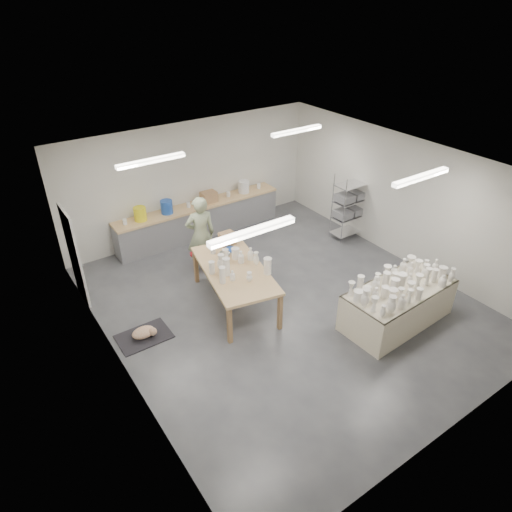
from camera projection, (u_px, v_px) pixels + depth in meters
room at (280, 216)px, 8.72m from camera, size 8.00×8.02×3.00m
back_counter at (200, 219)px, 12.11m from camera, size 4.60×0.60×1.24m
wire_shelf at (350, 205)px, 11.83m from camera, size 0.88×0.48×1.80m
drying_table at (397, 303)px, 9.01m from camera, size 2.35×1.20×1.19m
work_table at (234, 266)px, 9.37m from camera, size 1.63×2.54×1.26m
rug at (144, 336)px, 8.83m from camera, size 1.00×0.70×0.02m
cat at (145, 332)px, 8.78m from camera, size 0.50×0.40×0.19m
potter at (201, 235)px, 10.41m from camera, size 0.77×0.60×1.88m
red_stool at (197, 254)px, 10.94m from camera, size 0.45×0.45×0.33m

